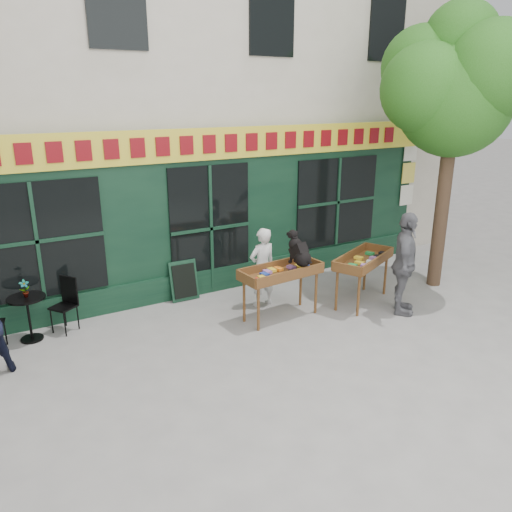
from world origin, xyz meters
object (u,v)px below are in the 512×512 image
object	(u,v)px
book_cart_center	(281,275)
book_cart_right	(363,262)
bistro_table	(28,310)
dog	(299,248)
woman	(262,267)
man_right	(404,264)

from	to	relation	value
book_cart_center	book_cart_right	world-z (taller)	same
book_cart_right	bistro_table	bearing A→B (deg)	140.73
book_cart_center	dog	world-z (taller)	dog
woman	man_right	bearing A→B (deg)	137.35
book_cart_center	man_right	world-z (taller)	man_right
dog	man_right	world-z (taller)	man_right
book_cart_center	dog	distance (m)	0.59
book_cart_center	dog	size ratio (longest dim) A/B	2.57
book_cart_center	book_cart_right	size ratio (longest dim) A/B	0.95
dog	woman	world-z (taller)	dog
dog	bistro_table	xyz separation A→B (m)	(-4.41, 1.38, -0.75)
book_cart_right	dog	bearing A→B (deg)	149.17
book_cart_right	woman	bearing A→B (deg)	129.46
book_cart_right	man_right	xyz separation A→B (m)	(0.30, -0.75, 0.13)
dog	bistro_table	size ratio (longest dim) A/B	0.79
bistro_table	woman	bearing A→B (deg)	-9.51
dog	man_right	bearing A→B (deg)	-32.64
book_cart_center	bistro_table	world-z (taller)	book_cart_center
book_cart_center	man_right	xyz separation A→B (m)	(2.05, -0.96, 0.13)
book_cart_center	bistro_table	size ratio (longest dim) A/B	2.03
book_cart_right	man_right	size ratio (longest dim) A/B	0.85
woman	book_cart_center	bearing A→B (deg)	85.44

